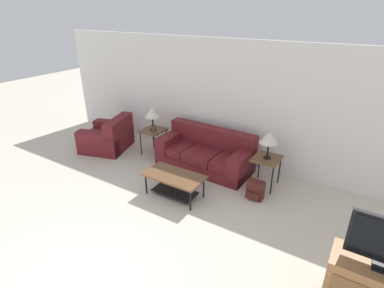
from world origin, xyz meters
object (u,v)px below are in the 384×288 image
side_table_right (267,161)px  table_lamp_left (152,113)px  coffee_table (174,180)px  side_table_left (153,132)px  backpack (255,190)px  couch (205,154)px  armchair (108,138)px  table_lamp_right (269,138)px

side_table_right → table_lamp_left: size_ratio=1.13×
coffee_table → side_table_left: side_table_left is taller
coffee_table → table_lamp_left: table_lamp_left is taller
backpack → side_table_left: bearing=169.4°
couch → table_lamp_left: 1.52m
armchair → backpack: 3.79m
armchair → table_lamp_right: size_ratio=2.39×
coffee_table → side_table_left: size_ratio=1.81×
couch → table_lamp_right: 1.51m
coffee_table → side_table_left: 1.86m
armchair → coffee_table: size_ratio=1.17×
armchair → table_lamp_left: table_lamp_left is taller
table_lamp_left → table_lamp_right: (2.68, 0.00, 0.00)m
side_table_left → armchair: bearing=-161.0°
side_table_right → table_lamp_left: 2.72m
table_lamp_right → side_table_right: bearing=90.0°
side_table_left → table_lamp_left: table_lamp_left is taller
armchair → table_lamp_right: (3.78, 0.38, 0.72)m
side_table_left → side_table_right: 2.68m
table_lamp_right → backpack: bearing=-89.7°
backpack → coffee_table: bearing=-151.6°
couch → armchair: 2.48m
armchair → side_table_right: (3.78, 0.38, 0.24)m
armchair → couch: bearing=10.2°
coffee_table → table_lamp_left: 1.97m
couch → side_table_right: size_ratio=3.40×
coffee_table → couch: bearing=93.1°
side_table_right → coffee_table: bearing=-136.9°
side_table_right → backpack: bearing=-89.7°
table_lamp_right → backpack: table_lamp_right is taller
table_lamp_left → table_lamp_right: bearing=0.0°
armchair → side_table_left: armchair is taller
armchair → table_lamp_left: (1.10, 0.38, 0.72)m
coffee_table → table_lamp_right: bearing=43.1°
couch → armchair: couch is taller
coffee_table → side_table_right: 1.75m
coffee_table → side_table_right: size_ratio=1.81×
table_lamp_left → backpack: (2.68, -0.50, -0.83)m
table_lamp_left → side_table_right: bearing=0.0°
couch → table_lamp_left: (-1.34, -0.06, 0.70)m
table_lamp_left → backpack: 2.85m
table_lamp_left → coffee_table: bearing=-40.2°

